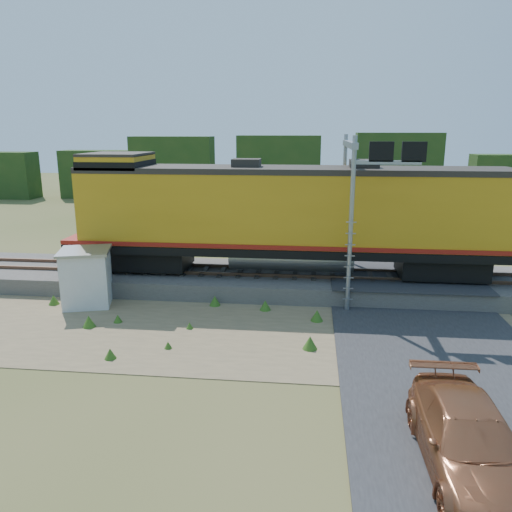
# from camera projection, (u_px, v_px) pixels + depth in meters

# --- Properties ---
(ground) EXTENTS (140.00, 140.00, 0.00)m
(ground) POSITION_uv_depth(u_px,v_px,m) (242.00, 336.00, 18.98)
(ground) COLOR #475123
(ground) RESTS_ON ground
(ballast) EXTENTS (70.00, 5.00, 0.80)m
(ballast) POSITION_uv_depth(u_px,v_px,m) (259.00, 280.00, 24.67)
(ballast) COLOR slate
(ballast) RESTS_ON ground
(rails) EXTENTS (70.00, 1.54, 0.16)m
(rails) POSITION_uv_depth(u_px,v_px,m) (259.00, 271.00, 24.55)
(rails) COLOR brown
(rails) RESTS_ON ballast
(dirt_shoulder) EXTENTS (26.00, 8.00, 0.03)m
(dirt_shoulder) POSITION_uv_depth(u_px,v_px,m) (194.00, 328.00, 19.68)
(dirt_shoulder) COLOR #8C7754
(dirt_shoulder) RESTS_ON ground
(road) EXTENTS (7.00, 66.00, 0.86)m
(road) POSITION_uv_depth(u_px,v_px,m) (427.00, 334.00, 18.93)
(road) COLOR #38383A
(road) RESTS_ON ground
(tree_line_north) EXTENTS (130.00, 3.00, 6.50)m
(tree_line_north) POSITION_uv_depth(u_px,v_px,m) (289.00, 173.00, 54.84)
(tree_line_north) COLOR #1D3B15
(tree_line_north) RESTS_ON ground
(weed_clumps) EXTENTS (15.00, 6.20, 0.56)m
(weed_clumps) POSITION_uv_depth(u_px,v_px,m) (154.00, 331.00, 19.46)
(weed_clumps) COLOR #34601B
(weed_clumps) RESTS_ON ground
(locomotive) EXTENTS (21.69, 3.31, 5.60)m
(locomotive) POSITION_uv_depth(u_px,v_px,m) (285.00, 214.00, 23.72)
(locomotive) COLOR black
(locomotive) RESTS_ON rails
(shed) EXTENTS (2.65, 2.65, 2.53)m
(shed) POSITION_uv_depth(u_px,v_px,m) (87.00, 277.00, 22.11)
(shed) COLOR silver
(shed) RESTS_ON ground
(signal_gantry) EXTENTS (2.94, 6.20, 7.42)m
(signal_gantry) POSITION_uv_depth(u_px,v_px,m) (358.00, 178.00, 22.27)
(signal_gantry) COLOR gray
(signal_gantry) RESTS_ON ground
(car) EXTENTS (2.18, 5.28, 1.53)m
(car) POSITION_uv_depth(u_px,v_px,m) (469.00, 441.00, 11.33)
(car) COLOR #A3603C
(car) RESTS_ON ground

